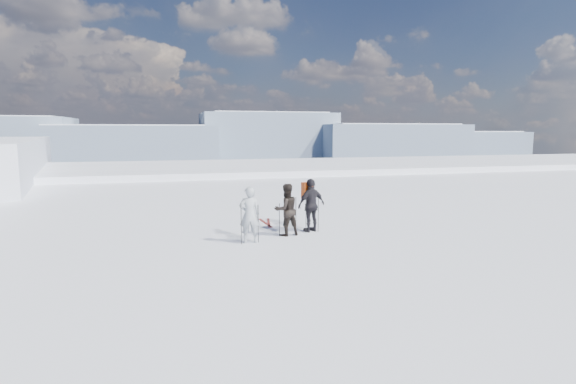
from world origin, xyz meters
name	(u,v)px	position (x,y,z in m)	size (l,w,h in m)	color
lake_basin	(234,238)	(0.00, 30.00, -6.50)	(820.00, 820.00, 71.62)	white
far_mountain_range	(203,141)	(29.60, 454.78, -7.19)	(770.00, 110.00, 53.00)	slate
skier_grey	(250,215)	(-3.34, 2.44, 0.94)	(0.69, 0.45, 1.88)	#A0A9AF
skier_dark	(286,210)	(-1.91, 3.13, 0.92)	(0.90, 0.70, 1.85)	black
skier_pack	(311,205)	(-0.86, 3.50, 0.98)	(1.15, 0.48, 1.96)	black
backpack	(308,170)	(-0.94, 3.74, 2.26)	(0.42, 0.23, 0.60)	#CC4713
ski_poles	(284,219)	(-2.04, 2.93, 0.65)	(3.03, 1.10, 1.37)	black
skis_loose	(267,223)	(-2.11, 5.38, 0.01)	(0.44, 1.70, 0.03)	black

